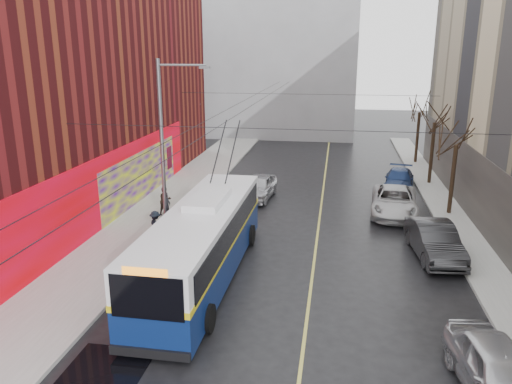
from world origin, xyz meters
TOP-DOWN VIEW (x-y plane):
  - ground at (0.00, 0.00)m, footprint 140.00×140.00m
  - sidewalk_left at (-8.00, 12.00)m, footprint 4.00×60.00m
  - sidewalk_right at (9.00, 12.00)m, footprint 2.00×60.00m
  - lane_line at (1.50, 14.00)m, footprint 0.12×50.00m
  - building_left at (-15.99, 13.99)m, footprint 12.11×36.00m
  - building_far at (-6.00, 44.99)m, footprint 20.50×12.10m
  - streetlight_pole at (-6.14, 10.00)m, footprint 2.65×0.60m
  - catenary_wires at (-2.54, 14.77)m, footprint 18.00×60.00m
  - tree_near at (9.00, 16.00)m, footprint 3.20×3.20m
  - tree_mid at (9.00, 23.00)m, footprint 3.20×3.20m
  - tree_far at (9.00, 30.00)m, footprint 3.20×3.20m
  - puddle at (-4.37, -1.64)m, footprint 2.44×3.39m
  - pigeons_flying at (-2.70, 10.23)m, footprint 4.67×1.32m
  - trolleybus at (-3.10, 5.48)m, footprint 3.02×12.55m
  - parked_car_a at (7.00, -0.60)m, footprint 2.51×4.89m
  - parked_car_b at (7.00, 9.39)m, footprint 2.25×5.11m
  - parked_car_c at (5.80, 15.65)m, footprint 3.07×5.87m
  - parked_car_d at (6.69, 21.33)m, footprint 2.60×4.93m
  - following_car at (-2.62, 17.60)m, footprint 2.25×4.68m
  - pedestrian_a at (-6.94, 11.98)m, footprint 0.45×0.63m
  - pedestrian_b at (-7.37, 12.99)m, footprint 0.96×1.01m
  - pedestrian_c at (-6.50, 9.01)m, footprint 1.04×1.12m

SIDE VIEW (x-z plane):
  - ground at x=0.00m, z-range 0.00..0.00m
  - lane_line at x=1.50m, z-range 0.00..0.01m
  - puddle at x=-4.37m, z-range 0.00..0.01m
  - sidewalk_left at x=-8.00m, z-range 0.00..0.15m
  - sidewalk_right at x=9.00m, z-range 0.00..0.15m
  - parked_car_d at x=6.69m, z-range 0.00..1.36m
  - following_car at x=-2.62m, z-range 0.00..1.54m
  - parked_car_c at x=5.80m, z-range 0.00..1.58m
  - parked_car_a at x=7.00m, z-range 0.00..1.59m
  - parked_car_b at x=7.00m, z-range 0.00..1.63m
  - pedestrian_c at x=-6.50m, z-range 0.15..1.67m
  - pedestrian_a at x=-6.94m, z-range 0.15..1.79m
  - pedestrian_b at x=-7.37m, z-range 0.15..1.80m
  - trolleybus at x=-3.10m, z-range -1.31..4.60m
  - streetlight_pole at x=-6.14m, z-range 0.35..9.35m
  - tree_near at x=9.00m, z-range 1.78..8.18m
  - tree_far at x=9.00m, z-range 1.86..8.43m
  - tree_mid at x=9.00m, z-range 1.91..8.59m
  - catenary_wires at x=-2.54m, z-range 6.13..6.36m
  - building_left at x=-15.99m, z-range -0.01..13.99m
  - pigeons_flying at x=-2.70m, z-range 6.04..8.51m
  - building_far at x=-6.00m, z-range 0.02..18.02m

